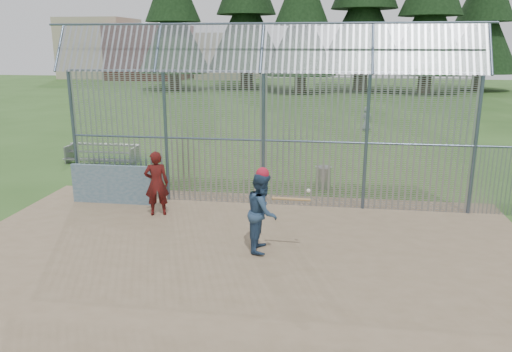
% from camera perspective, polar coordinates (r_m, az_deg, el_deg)
% --- Properties ---
extents(ground, '(120.00, 120.00, 0.00)m').
position_cam_1_polar(ground, '(12.11, -1.38, -8.40)').
color(ground, '#2D511E').
rests_on(ground, ground).
extents(dirt_infield, '(14.00, 10.00, 0.02)m').
position_cam_1_polar(dirt_infield, '(11.66, -1.80, -9.32)').
color(dirt_infield, '#756047').
rests_on(dirt_infield, ground).
extents(dugout_wall, '(2.50, 0.12, 1.20)m').
position_cam_1_polar(dugout_wall, '(15.86, -16.19, -0.91)').
color(dugout_wall, '#38566B').
rests_on(dugout_wall, dirt_infield).
extents(batter, '(0.74, 0.94, 1.89)m').
position_cam_1_polar(batter, '(11.73, 0.74, -4.12)').
color(batter, navy).
rests_on(batter, dirt_infield).
extents(onlooker, '(0.78, 0.63, 1.86)m').
position_cam_1_polar(onlooker, '(14.40, -11.30, -0.83)').
color(onlooker, maroon).
rests_on(onlooker, dirt_infield).
extents(bg_kid_standing, '(0.77, 0.65, 1.35)m').
position_cam_1_polar(bg_kid_standing, '(28.72, 12.53, 6.40)').
color(bg_kid_standing, slate).
rests_on(bg_kid_standing, ground).
extents(batting_gear, '(1.28, 0.35, 0.73)m').
position_cam_1_polar(batting_gear, '(11.45, 1.28, -0.17)').
color(batting_gear, '#AC172D').
rests_on(batting_gear, ground).
extents(trash_can, '(0.56, 0.56, 0.82)m').
position_cam_1_polar(trash_can, '(17.12, 7.70, -0.11)').
color(trash_can, '#94979C').
rests_on(trash_can, ground).
extents(bleacher, '(3.00, 0.95, 0.72)m').
position_cam_1_polar(bleacher, '(21.47, -17.18, 2.52)').
color(bleacher, gray).
rests_on(bleacher, ground).
extents(backstop_fence, '(20.09, 0.81, 5.30)m').
position_cam_1_polar(backstop_fence, '(14.59, 7.90, 5.21)').
color(backstop_fence, '#47566B').
rests_on(backstop_fence, ground).
extents(distant_buildings, '(26.50, 10.50, 8.00)m').
position_cam_1_polar(distant_buildings, '(71.96, -12.45, 13.75)').
color(distant_buildings, brown).
rests_on(distant_buildings, ground).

